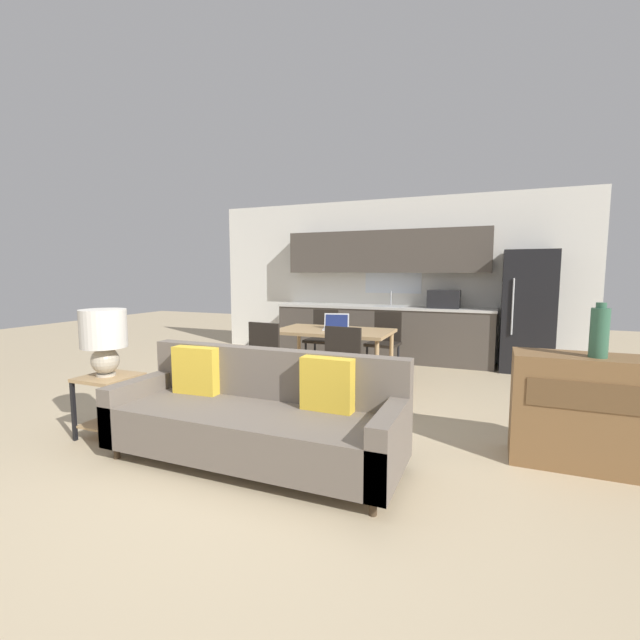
# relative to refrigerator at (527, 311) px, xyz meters

# --- Properties ---
(ground_plane) EXTENTS (20.00, 20.00, 0.00)m
(ground_plane) POSITION_rel_refrigerator_xyz_m (-2.19, -4.24, -0.89)
(ground_plane) COLOR tan
(wall_back) EXTENTS (6.40, 0.07, 2.70)m
(wall_back) POSITION_rel_refrigerator_xyz_m (-2.19, 0.39, 0.46)
(wall_back) COLOR silver
(wall_back) RESTS_ON ground_plane
(kitchen_counter) EXTENTS (3.58, 0.65, 2.15)m
(kitchen_counter) POSITION_rel_refrigerator_xyz_m (-2.18, 0.09, -0.05)
(kitchen_counter) COLOR #4C443D
(kitchen_counter) RESTS_ON ground_plane
(refrigerator) EXTENTS (0.71, 0.71, 1.78)m
(refrigerator) POSITION_rel_refrigerator_xyz_m (0.00, 0.00, 0.00)
(refrigerator) COLOR black
(refrigerator) RESTS_ON ground_plane
(dining_table) EXTENTS (1.45, 0.86, 0.73)m
(dining_table) POSITION_rel_refrigerator_xyz_m (-2.33, -1.88, -0.22)
(dining_table) COLOR tan
(dining_table) RESTS_ON ground_plane
(couch) EXTENTS (2.27, 0.80, 0.84)m
(couch) POSITION_rel_refrigerator_xyz_m (-2.11, -4.16, -0.55)
(couch) COLOR #3D2D1E
(couch) RESTS_ON ground_plane
(side_table) EXTENTS (0.44, 0.44, 0.55)m
(side_table) POSITION_rel_refrigerator_xyz_m (-3.57, -4.23, -0.52)
(side_table) COLOR tan
(side_table) RESTS_ON ground_plane
(table_lamp) EXTENTS (0.39, 0.39, 0.59)m
(table_lamp) POSITION_rel_refrigerator_xyz_m (-3.59, -4.24, 0.02)
(table_lamp) COLOR #B2A893
(table_lamp) RESTS_ON side_table
(credenza) EXTENTS (0.91, 0.43, 0.85)m
(credenza) POSITION_rel_refrigerator_xyz_m (0.16, -3.32, -0.47)
(credenza) COLOR brown
(credenza) RESTS_ON ground_plane
(vase) EXTENTS (0.12, 0.12, 0.40)m
(vase) POSITION_rel_refrigerator_xyz_m (0.26, -3.37, 0.14)
(vase) COLOR #336047
(vase) RESTS_ON credenza
(dining_chair_near_right) EXTENTS (0.45, 0.45, 0.90)m
(dining_chair_near_right) POSITION_rel_refrigerator_xyz_m (-1.87, -2.69, -0.38)
(dining_chair_near_right) COLOR black
(dining_chair_near_right) RESTS_ON ground_plane
(dining_chair_near_left) EXTENTS (0.46, 0.46, 0.90)m
(dining_chair_near_left) POSITION_rel_refrigerator_xyz_m (-2.81, -2.69, -0.38)
(dining_chair_near_left) COLOR black
(dining_chair_near_left) RESTS_ON ground_plane
(dining_chair_far_right) EXTENTS (0.46, 0.46, 0.90)m
(dining_chair_far_right) POSITION_rel_refrigerator_xyz_m (-1.86, -1.08, -0.38)
(dining_chair_far_right) COLOR black
(dining_chair_far_right) RESTS_ON ground_plane
(dining_chair_far_left) EXTENTS (0.42, 0.42, 0.90)m
(dining_chair_far_left) POSITION_rel_refrigerator_xyz_m (-2.80, -1.10, -0.38)
(dining_chair_far_left) COLOR black
(dining_chair_far_left) RESTS_ON ground_plane
(laptop) EXTENTS (0.37, 0.33, 0.20)m
(laptop) POSITION_rel_refrigerator_xyz_m (-2.32, -1.82, -0.11)
(laptop) COLOR #B7BABC
(laptop) RESTS_ON dining_table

